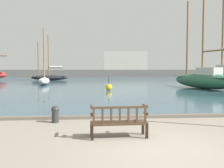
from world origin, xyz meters
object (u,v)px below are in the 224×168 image
sailboat_outer_starboard (223,73)px  park_bench (119,121)px  mooring_bollard (55,113)px  sailboat_centre_channel (204,79)px  sailboat_nearest_port (44,80)px  channel_buoy (109,87)px  sailboat_outer_port (50,77)px

sailboat_outer_starboard → park_bench: bearing=-122.4°
mooring_bollard → sailboat_centre_channel: bearing=49.8°
sailboat_nearest_port → mooring_bollard: 22.60m
sailboat_centre_channel → mooring_bollard: sailboat_centre_channel is taller
park_bench → sailboat_outer_starboard: size_ratio=0.11×
mooring_bollard → sailboat_outer_starboard: bearing=52.9°
park_bench → mooring_bollard: size_ratio=2.62×
park_bench → sailboat_centre_channel: 19.16m
sailboat_nearest_port → channel_buoy: 12.02m
sailboat_outer_starboard → channel_buoy: (-19.01, -16.07, -1.01)m
sailboat_centre_channel → mooring_bollard: 18.63m
park_bench → sailboat_outer_port: (-8.18, 35.97, 0.24)m
channel_buoy → sailboat_outer_port: bearing=112.6°
sailboat_centre_channel → sailboat_nearest_port: sailboat_centre_channel is taller
sailboat_centre_channel → channel_buoy: size_ratio=9.72×
sailboat_outer_port → channel_buoy: sailboat_outer_port is taller
sailboat_outer_port → mooring_bollard: 34.35m
sailboat_outer_starboard → channel_buoy: 24.91m
sailboat_outer_starboard → sailboat_outer_port: sailboat_outer_starboard is taller
sailboat_centre_channel → sailboat_outer_port: bearing=132.7°
sailboat_nearest_port → mooring_bollard: size_ratio=11.04×
mooring_bollard → park_bench: bearing=-45.9°
park_bench → mooring_bollard: park_bench is taller
sailboat_centre_channel → mooring_bollard: size_ratio=20.21×
mooring_bollard → sailboat_nearest_port: bearing=102.0°
sailboat_outer_starboard → sailboat_nearest_port: (-26.42, -6.60, -0.78)m
park_bench → sailboat_outer_port: size_ratio=0.21×
sailboat_outer_port → mooring_bollard: sailboat_outer_port is taller
sailboat_outer_starboard → sailboat_nearest_port: size_ratio=2.17×
sailboat_outer_port → channel_buoy: bearing=-67.4°
sailboat_nearest_port → sailboat_outer_starboard: bearing=14.0°
sailboat_outer_port → channel_buoy: 22.92m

